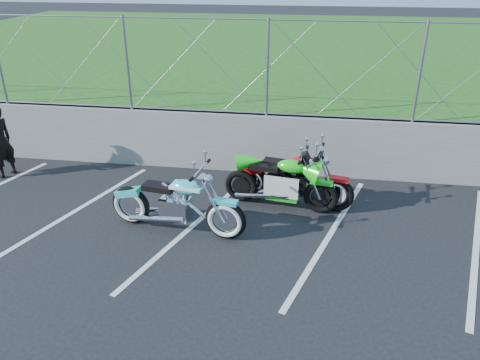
# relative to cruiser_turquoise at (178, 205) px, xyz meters

# --- Properties ---
(ground) EXTENTS (90.00, 90.00, 0.00)m
(ground) POSITION_rel_cruiser_turquoise_xyz_m (0.22, -0.73, -0.50)
(ground) COLOR black
(ground) RESTS_ON ground
(retaining_wall) EXTENTS (30.00, 0.22, 1.30)m
(retaining_wall) POSITION_rel_cruiser_turquoise_xyz_m (0.22, 2.77, 0.15)
(retaining_wall) COLOR slate
(retaining_wall) RESTS_ON ground
(grass_field) EXTENTS (30.00, 20.00, 1.30)m
(grass_field) POSITION_rel_cruiser_turquoise_xyz_m (0.22, 12.77, 0.15)
(grass_field) COLOR #205316
(grass_field) RESTS_ON ground
(chain_link_fence) EXTENTS (28.00, 0.03, 2.00)m
(chain_link_fence) POSITION_rel_cruiser_turquoise_xyz_m (0.22, 2.77, 1.80)
(chain_link_fence) COLOR gray
(chain_link_fence) RESTS_ON retaining_wall
(parking_lines) EXTENTS (18.29, 4.31, 0.01)m
(parking_lines) POSITION_rel_cruiser_turquoise_xyz_m (1.42, 0.27, -0.50)
(parking_lines) COLOR silver
(parking_lines) RESTS_ON ground
(cruiser_turquoise) EXTENTS (2.49, 0.79, 1.24)m
(cruiser_turquoise) POSITION_rel_cruiser_turquoise_xyz_m (0.00, 0.00, 0.00)
(cruiser_turquoise) COLOR black
(cruiser_turquoise) RESTS_ON ground
(naked_orange) EXTENTS (2.33, 0.79, 1.17)m
(naked_orange) POSITION_rel_cruiser_turquoise_xyz_m (1.93, 1.30, 0.00)
(naked_orange) COLOR black
(naked_orange) RESTS_ON ground
(sportbike_green) EXTENTS (2.19, 0.78, 1.14)m
(sportbike_green) POSITION_rel_cruiser_turquoise_xyz_m (1.70, 1.14, -0.01)
(sportbike_green) COLOR black
(sportbike_green) RESTS_ON ground
(person_standing) EXTENTS (0.55, 0.67, 1.59)m
(person_standing) POSITION_rel_cruiser_turquoise_xyz_m (-4.37, 1.68, 0.30)
(person_standing) COLOR black
(person_standing) RESTS_ON ground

